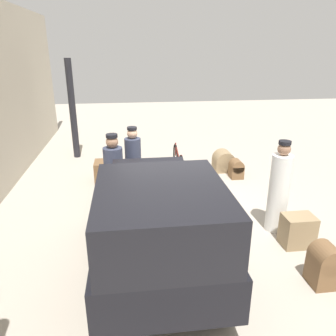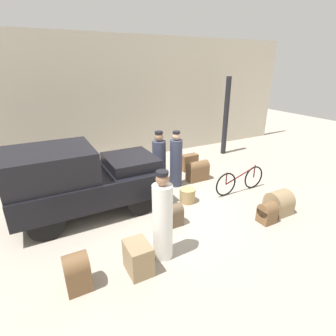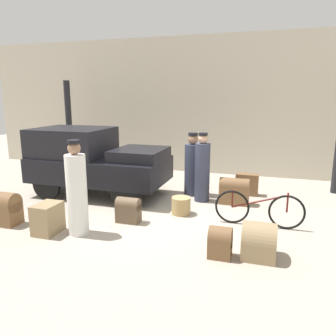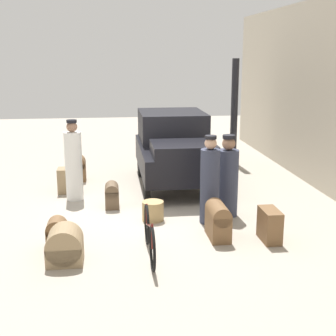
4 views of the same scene
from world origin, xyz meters
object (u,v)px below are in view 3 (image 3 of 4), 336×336
wicker_basket (181,206)px  porter_standing_middle (77,192)px  conductor_in_dark_uniform (193,167)px  trunk_umber_medium (247,184)px  suitcase_black_upright (220,242)px  suitcase_small_leather (48,218)px  truck (93,159)px  bicycle (259,209)px  trunk_barrel_dark (259,242)px  trunk_wicker_pale (234,190)px  trunk_large_brown (128,209)px  suitcase_tan_flat (8,208)px  porter_lifting_near_truck (202,170)px

wicker_basket → porter_standing_middle: porter_standing_middle is taller
conductor_in_dark_uniform → trunk_umber_medium: size_ratio=2.83×
suitcase_black_upright → suitcase_small_leather: bearing=-179.3°
truck → bicycle: size_ratio=1.99×
bicycle → trunk_barrel_dark: 1.35m
trunk_umber_medium → trunk_wicker_pale: size_ratio=0.83×
trunk_umber_medium → trunk_large_brown: 3.51m
bicycle → suitcase_black_upright: 1.62m
suitcase_tan_flat → trunk_large_brown: bearing=20.8°
suitcase_tan_flat → suitcase_small_leather: 1.04m
porter_lifting_near_truck → trunk_barrel_dark: porter_lifting_near_truck is taller
bicycle → conductor_in_dark_uniform: conductor_in_dark_uniform is taller
truck → trunk_barrel_dark: truck is taller
wicker_basket → suitcase_black_upright: bearing=-56.8°
porter_lifting_near_truck → suitcase_small_leather: 3.76m
trunk_umber_medium → trunk_barrel_dark: size_ratio=0.99×
trunk_wicker_pale → trunk_large_brown: trunk_wicker_pale is taller
suitcase_black_upright → suitcase_tan_flat: bearing=179.0°
bicycle → trunk_umber_medium: 2.18m
trunk_umber_medium → suitcase_black_upright: bearing=-92.4°
suitcase_black_upright → trunk_umber_medium: bearing=87.6°
trunk_wicker_pale → suitcase_small_leather: (-3.21, -2.84, -0.04)m
truck → trunk_wicker_pale: truck is taller
porter_lifting_near_truck → trunk_umber_medium: 1.44m
bicycle → wicker_basket: bearing=172.9°
wicker_basket → conductor_in_dark_uniform: conductor_in_dark_uniform is taller
bicycle → trunk_barrel_dark: (0.06, -1.34, -0.11)m
conductor_in_dark_uniform → trunk_barrel_dark: (1.84, -3.06, -0.49)m
porter_standing_middle → suitcase_tan_flat: porter_standing_middle is taller
trunk_umber_medium → truck: bearing=-163.8°
truck → porter_lifting_near_truck: truck is taller
trunk_wicker_pale → trunk_barrel_dark: 2.70m
porter_standing_middle → trunk_large_brown: (0.66, 0.83, -0.55)m
wicker_basket → suitcase_small_leather: bearing=-140.6°
suitcase_tan_flat → suitcase_black_upright: 4.33m
suitcase_small_leather → suitcase_black_upright: bearing=0.7°
trunk_umber_medium → suitcase_tan_flat: bearing=-141.3°
truck → suitcase_tan_flat: size_ratio=5.18×
trunk_umber_medium → trunk_barrel_dark: (0.45, -3.48, -0.03)m
truck → wicker_basket: size_ratio=8.24×
bicycle → trunk_large_brown: bearing=-167.3°
bicycle → trunk_wicker_pale: bicycle is taller
bicycle → wicker_basket: size_ratio=4.15×
porter_lifting_near_truck → conductor_in_dark_uniform: bearing=128.7°
suitcase_small_leather → trunk_umber_medium: bearing=47.1°
conductor_in_dark_uniform → suitcase_small_leather: size_ratio=2.83×
suitcase_black_upright → porter_lifting_near_truck: bearing=107.5°
trunk_umber_medium → bicycle: bearing=-79.7°
suitcase_small_leather → trunk_barrel_dark: size_ratio=0.99×
wicker_basket → trunk_barrel_dark: bearing=-41.7°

